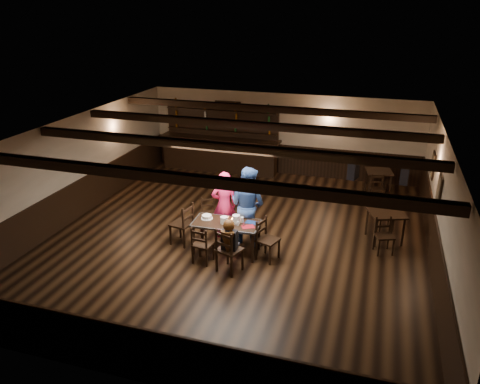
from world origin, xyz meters
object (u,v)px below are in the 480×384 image
(dining_table, at_px, (226,226))
(man_blue, at_px, (248,205))
(chair_near_left, at_px, (201,243))
(woman_pink, at_px, (224,205))
(chair_near_right, at_px, (227,248))
(bar_counter, at_px, (220,149))
(cake, at_px, (207,217))

(dining_table, bearing_deg, man_blue, 64.57)
(chair_near_left, relative_size, man_blue, 0.46)
(woman_pink, bearing_deg, dining_table, 89.16)
(chair_near_right, xyz_separation_m, bar_counter, (-2.37, 6.34, 0.13))
(chair_near_left, xyz_separation_m, cake, (-0.14, 0.72, 0.28))
(chair_near_left, xyz_separation_m, bar_counter, (-1.71, 6.15, 0.21))
(dining_table, xyz_separation_m, bar_counter, (-2.07, 5.49, 0.06))
(dining_table, height_order, chair_near_left, chair_near_left)
(dining_table, relative_size, man_blue, 0.82)
(chair_near_left, height_order, cake, chair_near_left)
(chair_near_left, bearing_deg, cake, 100.68)
(chair_near_left, height_order, bar_counter, bar_counter)
(bar_counter, bearing_deg, cake, -73.80)
(woman_pink, distance_m, cake, 0.70)
(chair_near_left, bearing_deg, dining_table, 61.47)
(bar_counter, bearing_deg, woman_pink, -69.57)
(dining_table, relative_size, chair_near_right, 1.52)
(cake, height_order, bar_counter, bar_counter)
(man_blue, bearing_deg, chair_near_right, 108.19)
(dining_table, height_order, woman_pink, woman_pink)
(chair_near_left, distance_m, cake, 0.79)
(cake, bearing_deg, bar_counter, 106.20)
(dining_table, height_order, bar_counter, bar_counter)
(dining_table, bearing_deg, chair_near_right, -70.41)
(cake, xyz_separation_m, bar_counter, (-1.57, 5.42, -0.07))
(cake, bearing_deg, man_blue, 36.25)
(dining_table, bearing_deg, woman_pink, 112.08)
(dining_table, relative_size, chair_near_left, 1.77)
(chair_near_left, height_order, chair_near_right, chair_near_right)
(cake, relative_size, bar_counter, 0.07)
(dining_table, xyz_separation_m, chair_near_left, (-0.36, -0.66, -0.15))
(chair_near_right, relative_size, woman_pink, 0.60)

